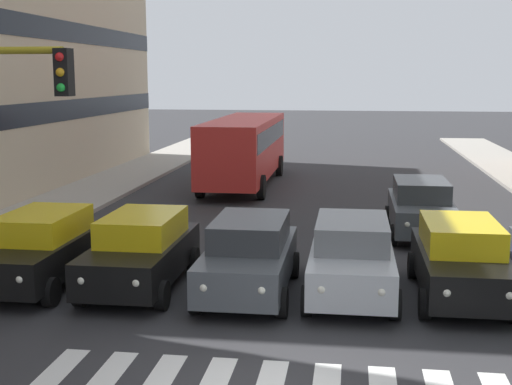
{
  "coord_description": "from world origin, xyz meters",
  "views": [
    {
      "loc": [
        -1.22,
        9.88,
        4.89
      ],
      "look_at": [
        1.08,
        -6.58,
        2.08
      ],
      "focal_mm": 48.47,
      "sensor_mm": 36.0,
      "label": 1
    }
  ],
  "objects_px": {
    "car_row2_0": "(421,207)",
    "car_4": "(141,250)",
    "car_1": "(461,259)",
    "car_3": "(249,256)",
    "car_5": "(41,248)",
    "bus_behind_traffic": "(245,144)",
    "car_2": "(352,257)"
  },
  "relations": [
    {
      "from": "car_row2_0",
      "to": "car_4",
      "type": "bearing_deg",
      "value": 42.62
    },
    {
      "from": "car_1",
      "to": "car_3",
      "type": "bearing_deg",
      "value": 3.97
    },
    {
      "from": "car_4",
      "to": "car_5",
      "type": "height_order",
      "value": "same"
    },
    {
      "from": "car_3",
      "to": "car_5",
      "type": "xyz_separation_m",
      "value": [
        4.98,
        -0.03,
        0.0
      ]
    },
    {
      "from": "car_row2_0",
      "to": "bus_behind_traffic",
      "type": "xyz_separation_m",
      "value": [
        6.95,
        -9.19,
        0.97
      ]
    },
    {
      "from": "car_4",
      "to": "car_2",
      "type": "bearing_deg",
      "value": -179.07
    },
    {
      "from": "car_2",
      "to": "car_row2_0",
      "type": "height_order",
      "value": "same"
    },
    {
      "from": "car_3",
      "to": "car_5",
      "type": "relative_size",
      "value": 1.0
    },
    {
      "from": "car_3",
      "to": "car_4",
      "type": "relative_size",
      "value": 1.0
    },
    {
      "from": "car_4",
      "to": "car_row2_0",
      "type": "bearing_deg",
      "value": -137.38
    },
    {
      "from": "car_row2_0",
      "to": "car_2",
      "type": "bearing_deg",
      "value": 71.58
    },
    {
      "from": "car_3",
      "to": "car_4",
      "type": "bearing_deg",
      "value": -2.74
    },
    {
      "from": "car_3",
      "to": "car_4",
      "type": "height_order",
      "value": "same"
    },
    {
      "from": "car_5",
      "to": "bus_behind_traffic",
      "type": "xyz_separation_m",
      "value": [
        -2.43,
        -15.69,
        0.97
      ]
    },
    {
      "from": "car_1",
      "to": "bus_behind_traffic",
      "type": "xyz_separation_m",
      "value": [
        7.24,
        -15.39,
        0.97
      ]
    },
    {
      "from": "car_4",
      "to": "car_5",
      "type": "distance_m",
      "value": 2.43
    },
    {
      "from": "car_1",
      "to": "car_3",
      "type": "relative_size",
      "value": 1.0
    },
    {
      "from": "car_2",
      "to": "car_3",
      "type": "xyz_separation_m",
      "value": [
        2.29,
        0.2,
        0.0
      ]
    },
    {
      "from": "bus_behind_traffic",
      "to": "car_1",
      "type": "bearing_deg",
      "value": 115.19
    },
    {
      "from": "car_2",
      "to": "car_4",
      "type": "relative_size",
      "value": 1.0
    },
    {
      "from": "car_5",
      "to": "car_2",
      "type": "bearing_deg",
      "value": -178.61
    },
    {
      "from": "car_2",
      "to": "bus_behind_traffic",
      "type": "relative_size",
      "value": 0.42
    },
    {
      "from": "bus_behind_traffic",
      "to": "car_4",
      "type": "bearing_deg",
      "value": 90.0
    },
    {
      "from": "car_2",
      "to": "car_3",
      "type": "bearing_deg",
      "value": 5.02
    },
    {
      "from": "car_4",
      "to": "bus_behind_traffic",
      "type": "height_order",
      "value": "bus_behind_traffic"
    },
    {
      "from": "car_1",
      "to": "car_4",
      "type": "height_order",
      "value": "same"
    },
    {
      "from": "car_5",
      "to": "car_3",
      "type": "bearing_deg",
      "value": 179.71
    },
    {
      "from": "car_3",
      "to": "bus_behind_traffic",
      "type": "xyz_separation_m",
      "value": [
        2.56,
        -15.71,
        0.97
      ]
    },
    {
      "from": "car_3",
      "to": "car_4",
      "type": "xyz_separation_m",
      "value": [
        2.56,
        -0.12,
        0.0
      ]
    },
    {
      "from": "car_5",
      "to": "car_row2_0",
      "type": "xyz_separation_m",
      "value": [
        -9.38,
        -6.5,
        0.0
      ]
    },
    {
      "from": "car_1",
      "to": "car_5",
      "type": "relative_size",
      "value": 1.0
    },
    {
      "from": "car_2",
      "to": "car_5",
      "type": "relative_size",
      "value": 1.0
    }
  ]
}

